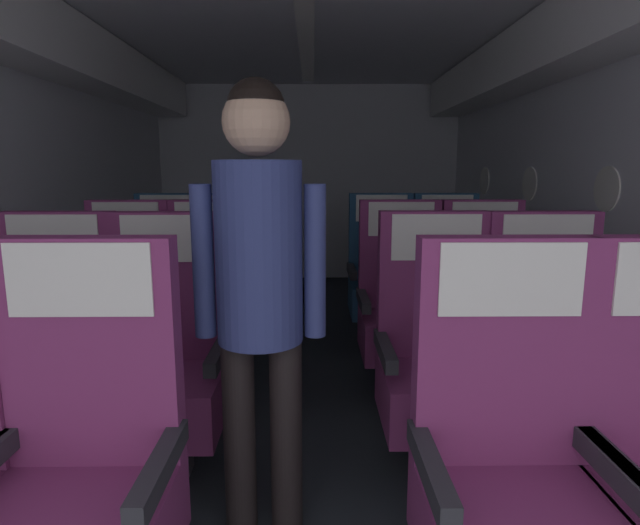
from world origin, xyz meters
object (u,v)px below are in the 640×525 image
seat_b_left_window (54,365)px  seat_d_right_aisle (447,280)px  seat_a_left_aisle (81,484)px  seat_a_right_window (511,483)px  seat_b_right_aisle (547,364)px  seat_d_left_aisle (230,281)px  seat_b_right_window (436,363)px  seat_b_left_aisle (168,366)px  seat_c_left_aisle (208,311)px  seat_c_right_aisle (484,311)px  flight_attendant (259,274)px  seat_c_right_window (401,311)px  seat_d_left_window (167,281)px  seat_c_left_window (127,312)px  seat_d_right_window (382,280)px

seat_b_left_window → seat_d_right_aisle: (2.12, 1.67, 0.00)m
seat_a_left_aisle → seat_d_right_aisle: size_ratio=1.00×
seat_a_right_window → seat_b_right_aisle: 0.97m
seat_b_left_window → seat_d_left_aisle: 1.74m
seat_a_right_window → seat_b_right_window: (0.00, 0.86, 0.00)m
seat_a_left_aisle → seat_b_left_aisle: size_ratio=1.00×
seat_b_left_aisle → seat_c_left_aisle: size_ratio=1.00×
seat_c_right_aisle → flight_attendant: size_ratio=0.71×
seat_a_left_aisle → seat_c_right_aisle: (1.63, 1.69, 0.00)m
seat_b_right_aisle → seat_d_right_aisle: size_ratio=1.00×
seat_c_right_aisle → seat_d_right_aisle: bearing=90.3°
seat_c_left_aisle → seat_c_right_window: size_ratio=1.00×
seat_b_left_aisle → flight_attendant: bearing=-45.0°
seat_b_left_aisle → seat_b_right_window: bearing=1.2°
seat_c_left_aisle → seat_b_right_aisle: bearing=-28.0°
seat_b_left_window → seat_d_left_window: (0.01, 1.69, 0.00)m
seat_a_left_aisle → seat_b_left_window: bearing=119.9°
seat_d_left_window → seat_d_left_aisle: 0.47m
seat_a_left_aisle → seat_b_left_aisle: (0.00, 0.83, 0.00)m
seat_b_left_window → flight_attendant: bearing=-26.7°
seat_c_left_window → seat_d_left_aisle: bearing=60.4°
seat_b_left_window → seat_b_right_aisle: (2.12, -0.02, 0.00)m
seat_c_left_aisle → seat_a_right_window: bearing=-56.0°
seat_c_left_aisle → seat_b_left_aisle: bearing=-89.9°
flight_attendant → seat_d_left_aisle: bearing=-94.2°
seat_c_left_window → seat_d_right_aisle: (2.11, 0.84, 0.00)m
seat_b_right_window → seat_d_right_window: (-0.02, 1.69, 0.00)m
seat_b_left_aisle → seat_d_right_aisle: same height
seat_a_right_window → seat_b_left_window: same height
seat_c_left_window → seat_c_right_window: size_ratio=1.00×
seat_d_left_aisle → seat_d_right_window: size_ratio=1.00×
seat_a_left_aisle → seat_c_right_window: (1.14, 1.68, 0.00)m
seat_c_left_window → seat_d_right_window: (1.62, 0.85, 0.00)m
seat_b_left_aisle → seat_c_right_aisle: size_ratio=1.00×
seat_a_right_window → seat_c_right_aisle: same height
seat_d_right_window → seat_d_left_aisle: bearing=-179.0°
seat_b_left_aisle → seat_c_right_aisle: bearing=27.7°
seat_c_right_window → seat_c_left_window: bearing=179.8°
seat_d_right_aisle → seat_a_right_window: bearing=-100.7°
seat_d_left_window → seat_b_right_window: bearing=-46.0°
seat_c_left_aisle → seat_d_left_window: 0.97m
seat_b_right_window → seat_d_left_window: (-1.63, 1.69, 0.00)m
seat_d_right_window → seat_b_left_window: bearing=-134.0°
seat_c_right_window → seat_d_left_aisle: bearing=143.9°
seat_b_left_aisle → seat_c_right_window: 1.42m
seat_c_left_aisle → seat_b_right_window: bearing=-36.3°
seat_b_right_aisle → seat_c_right_window: bearing=119.7°
seat_b_left_aisle → seat_b_right_aisle: (1.62, 0.01, 0.00)m
seat_c_right_window → seat_d_right_window: size_ratio=1.00×
seat_a_right_window → flight_attendant: (-0.70, 0.39, 0.49)m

